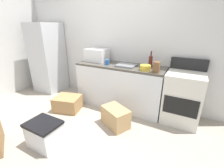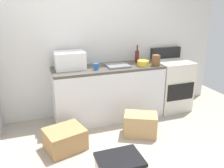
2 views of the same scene
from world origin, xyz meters
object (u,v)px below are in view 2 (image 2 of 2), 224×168
(mixing_bowl, at_px, (143,63))
(cardboard_box_medium, at_px, (140,124))
(microwave, at_px, (70,60))
(cardboard_box_small, at_px, (65,139))
(coffee_mug, at_px, (96,67))
(knife_block, at_px, (156,60))
(wine_bottle, at_px, (137,56))
(stove_oven, at_px, (171,84))

(mixing_bowl, distance_m, cardboard_box_medium, 1.01)
(microwave, distance_m, mixing_bowl, 1.18)
(cardboard_box_small, bearing_deg, microwave, 72.54)
(coffee_mug, distance_m, knife_block, 1.00)
(knife_block, bearing_deg, coffee_mug, 175.38)
(microwave, bearing_deg, knife_block, -11.09)
(cardboard_box_medium, distance_m, cardboard_box_small, 1.11)
(wine_bottle, distance_m, cardboard_box_small, 1.85)
(wine_bottle, height_order, coffee_mug, wine_bottle)
(stove_oven, height_order, microwave, microwave)
(microwave, relative_size, wine_bottle, 1.53)
(knife_block, height_order, cardboard_box_medium, knife_block)
(stove_oven, height_order, cardboard_box_small, stove_oven)
(cardboard_box_medium, bearing_deg, microwave, 138.09)
(microwave, bearing_deg, wine_bottle, 2.92)
(microwave, height_order, cardboard_box_small, microwave)
(microwave, height_order, knife_block, microwave)
(stove_oven, xyz_separation_m, coffee_mug, (-1.46, -0.12, 0.48))
(coffee_mug, bearing_deg, mixing_bowl, -1.60)
(stove_oven, relative_size, coffee_mug, 11.00)
(microwave, bearing_deg, coffee_mug, -26.86)
(coffee_mug, bearing_deg, wine_bottle, 17.03)
(mixing_bowl, bearing_deg, cardboard_box_small, -158.30)
(knife_block, distance_m, cardboard_box_medium, 1.09)
(coffee_mug, bearing_deg, cardboard_box_medium, -49.86)
(coffee_mug, bearing_deg, microwave, 153.14)
(stove_oven, distance_m, cardboard_box_small, 2.20)
(mixing_bowl, relative_size, cardboard_box_medium, 0.40)
(microwave, relative_size, cardboard_box_small, 0.93)
(microwave, height_order, wine_bottle, wine_bottle)
(wine_bottle, relative_size, knife_block, 1.67)
(cardboard_box_medium, height_order, cardboard_box_small, cardboard_box_medium)
(microwave, relative_size, coffee_mug, 4.60)
(knife_block, bearing_deg, cardboard_box_small, -162.71)
(stove_oven, bearing_deg, coffee_mug, -175.28)
(cardboard_box_medium, relative_size, cardboard_box_small, 0.96)
(mixing_bowl, relative_size, cardboard_box_small, 0.38)
(wine_bottle, distance_m, mixing_bowl, 0.28)
(coffee_mug, height_order, knife_block, knife_block)
(wine_bottle, distance_m, cardboard_box_medium, 1.23)
(microwave, bearing_deg, cardboard_box_small, -107.46)
(knife_block, bearing_deg, cardboard_box_medium, -133.78)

